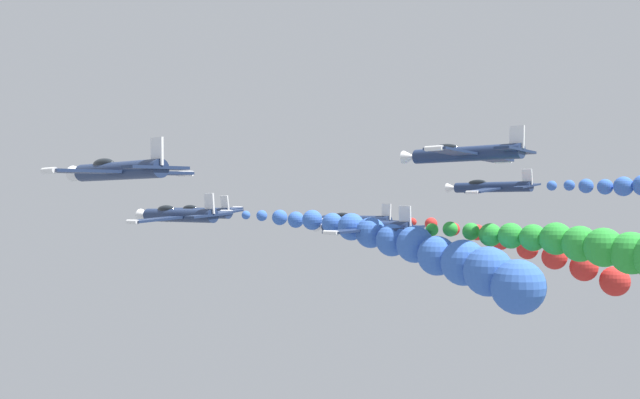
{
  "coord_description": "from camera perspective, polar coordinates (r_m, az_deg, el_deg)",
  "views": [
    {
      "loc": [
        -46.16,
        -44.56,
        82.31
      ],
      "look_at": [
        0.0,
        0.0,
        82.85
      ],
      "focal_mm": 41.3,
      "sensor_mm": 36.0,
      "label": 1
    }
  ],
  "objects": [
    {
      "name": "smoke_trail_right_inner",
      "position": [
        67.43,
        17.88,
        -4.47
      ],
      "size": [
        6.17,
        19.69,
        6.52
      ],
      "color": "red"
    },
    {
      "name": "airplane_right_outer",
      "position": [
        46.32,
        -15.43,
        2.19
      ],
      "size": [
        9.56,
        10.35,
        2.32
      ],
      "rotation": [
        0.0,
        -0.01,
        0.0
      ],
      "color": "navy"
    },
    {
      "name": "airplane_high_slot",
      "position": [
        55.08,
        11.09,
        3.51
      ],
      "size": [
        9.57,
        10.35,
        2.34
      ],
      "rotation": [
        0.0,
        0.05,
        0.0
      ],
      "color": "navy"
    },
    {
      "name": "smoke_trail_lead",
      "position": [
        53.95,
        8.89,
        -4.32
      ],
      "size": [
        5.3,
        32.52,
        6.67
      ],
      "color": "blue"
    },
    {
      "name": "smoke_trail_left_outer",
      "position": [
        48.59,
        23.07,
        -3.87
      ],
      "size": [
        3.65,
        22.2,
        4.08
      ],
      "color": "green"
    },
    {
      "name": "airplane_right_inner",
      "position": [
        76.65,
        2.65,
        -1.63
      ],
      "size": [
        9.56,
        10.35,
        2.35
      ],
      "rotation": [
        0.0,
        0.06,
        0.0
      ],
      "color": "navy"
    },
    {
      "name": "airplane_left_outer",
      "position": [
        60.53,
        3.41,
        -2.14
      ],
      "size": [
        9.57,
        10.35,
        2.34
      ],
      "rotation": [
        0.0,
        -0.04,
        0.0
      ],
      "color": "navy"
    },
    {
      "name": "airplane_lead",
      "position": [
        76.84,
        -9.3,
        -1.01
      ],
      "size": [
        9.53,
        10.35,
        2.66
      ],
      "rotation": [
        0.0,
        -0.13,
        0.0
      ],
      "color": "navy"
    },
    {
      "name": "airplane_left_inner",
      "position": [
        61.13,
        -10.95,
        -1.19
      ],
      "size": [
        9.56,
        10.35,
        2.41
      ],
      "rotation": [
        0.0,
        -0.08,
        0.0
      ],
      "color": "navy"
    },
    {
      "name": "airplane_trailing",
      "position": [
        80.25,
        13.11,
        0.96
      ],
      "size": [
        9.54,
        10.35,
        2.59
      ],
      "rotation": [
        0.0,
        -0.12,
        0.0
      ],
      "color": "navy"
    }
  ]
}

